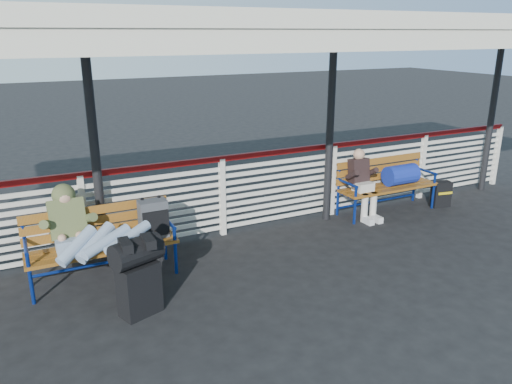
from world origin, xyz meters
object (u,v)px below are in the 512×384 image
luggage_stack (138,273)px  companion_person (363,183)px  bench_left (120,230)px  bench_right (393,177)px  traveler_man (92,236)px  suitcase_side (441,194)px

luggage_stack → companion_person: size_ratio=0.78×
luggage_stack → bench_left: bearing=68.9°
bench_right → traveler_man: (-5.10, -0.70, 0.13)m
luggage_stack → traveler_man: 0.81m
bench_right → traveler_man: bearing=-172.1°
companion_person → bench_right: bearing=3.1°
luggage_stack → traveler_man: (-0.35, 0.69, 0.24)m
luggage_stack → bench_left: (0.03, 1.03, 0.12)m
bench_left → traveler_man: traveler_man is taller
bench_left → suitcase_side: bench_left is taller
luggage_stack → bench_right: bearing=-3.1°
companion_person → suitcase_side: companion_person is taller
traveler_man → suitcase_side: 6.06m
bench_right → companion_person: companion_person is taller
bench_left → traveler_man: bearing=-137.8°
bench_right → suitcase_side: size_ratio=3.93×
traveler_man → companion_person: traveler_man is taller
bench_right → suitcase_side: bench_right is taller
bench_left → companion_person: companion_person is taller
traveler_man → companion_person: bearing=8.6°
luggage_stack → traveler_man: size_ratio=0.55×
suitcase_side → bench_left: bearing=-168.3°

